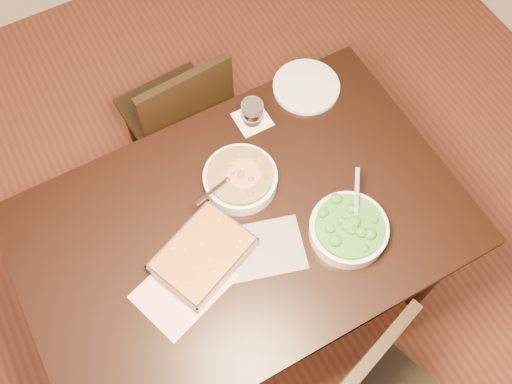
{
  "coord_description": "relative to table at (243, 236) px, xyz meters",
  "views": [
    {
      "loc": [
        -0.31,
        -0.66,
        2.41
      ],
      "look_at": [
        0.08,
        0.06,
        0.8
      ],
      "focal_mm": 40.0,
      "sensor_mm": 36.0,
      "label": 1
    }
  ],
  "objects": [
    {
      "name": "ground",
      "position": [
        0.0,
        0.0,
        -0.65
      ],
      "size": [
        4.0,
        4.0,
        0.0
      ],
      "primitive_type": "plane",
      "color": "#4E2416",
      "rests_on": "ground"
    },
    {
      "name": "table",
      "position": [
        0.0,
        0.0,
        0.0
      ],
      "size": [
        1.4,
        0.9,
        0.75
      ],
      "color": "black",
      "rests_on": "ground"
    },
    {
      "name": "magazine_a",
      "position": [
        -0.25,
        -0.1,
        0.1
      ],
      "size": [
        0.33,
        0.28,
        0.01
      ],
      "primitive_type": "cube",
      "rotation": [
        0.0,
        0.0,
        0.32
      ],
      "color": "#C4385D",
      "rests_on": "table"
    },
    {
      "name": "magazine_b",
      "position": [
        0.01,
        -0.1,
        0.1
      ],
      "size": [
        0.3,
        0.25,
        0.0
      ],
      "primitive_type": "cube",
      "rotation": [
        0.0,
        0.0,
        -0.29
      ],
      "color": "#222429",
      "rests_on": "table"
    },
    {
      "name": "coaster",
      "position": [
        0.22,
        0.33,
        0.1
      ],
      "size": [
        0.11,
        0.11,
        0.0
      ],
      "primitive_type": "cube",
      "color": "white",
      "rests_on": "table"
    },
    {
      "name": "stew_bowl",
      "position": [
        0.07,
        0.13,
        0.13
      ],
      "size": [
        0.26,
        0.24,
        0.09
      ],
      "color": "silver",
      "rests_on": "table"
    },
    {
      "name": "broccoli_bowl",
      "position": [
        0.28,
        -0.19,
        0.13
      ],
      "size": [
        0.25,
        0.26,
        0.09
      ],
      "color": "silver",
      "rests_on": "table"
    },
    {
      "name": "baking_dish",
      "position": [
        -0.16,
        -0.04,
        0.12
      ],
      "size": [
        0.35,
        0.3,
        0.05
      ],
      "rotation": [
        0.0,
        0.0,
        0.38
      ],
      "color": "silver",
      "rests_on": "table"
    },
    {
      "name": "wine_tumbler",
      "position": [
        0.22,
        0.33,
        0.14
      ],
      "size": [
        0.08,
        0.08,
        0.09
      ],
      "color": "black",
      "rests_on": "coaster"
    },
    {
      "name": "dinner_plate",
      "position": [
        0.46,
        0.36,
        0.1
      ],
      "size": [
        0.24,
        0.24,
        0.02
      ],
      "primitive_type": "cylinder",
      "color": "silver",
      "rests_on": "table"
    },
    {
      "name": "chair_far",
      "position": [
        0.06,
        0.67,
        -0.2
      ],
      "size": [
        0.41,
        0.41,
        0.82
      ],
      "rotation": [
        0.0,
        0.0,
        3.21
      ],
      "color": "black",
      "rests_on": "ground"
    }
  ]
}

